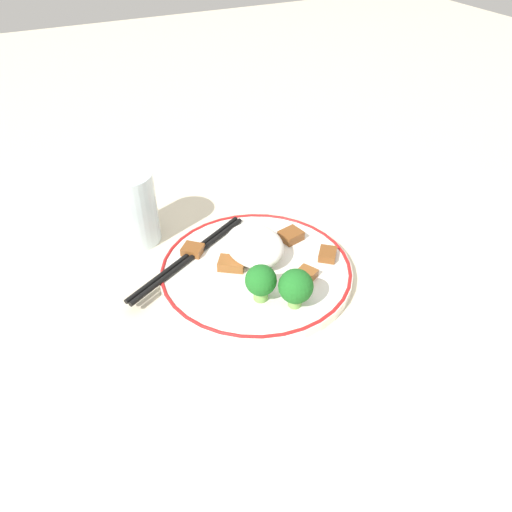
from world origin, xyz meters
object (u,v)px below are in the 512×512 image
drinking_glass (131,208)px  broccoli_back_left (261,281)px  chopsticks (189,257)px  plate (256,270)px  broccoli_back_center (296,287)px

drinking_glass → broccoli_back_left: bearing=-154.1°
chopsticks → drinking_glass: 0.12m
plate → broccoli_back_center: size_ratio=4.98×
broccoli_back_center → broccoli_back_left: bearing=48.8°
broccoli_back_center → drinking_glass: 0.28m
drinking_glass → plate: bearing=-141.2°
plate → broccoli_back_left: 0.07m
broccoli_back_left → drinking_glass: drinking_glass is taller
broccoli_back_left → broccoli_back_center: broccoli_back_center is taller
broccoli_back_left → chopsticks: size_ratio=0.24×
plate → chopsticks: chopsticks is taller
chopsticks → drinking_glass: size_ratio=1.88×
broccoli_back_center → drinking_glass: size_ratio=0.48×
chopsticks → drinking_glass: drinking_glass is taller
broccoli_back_center → chopsticks: 0.17m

